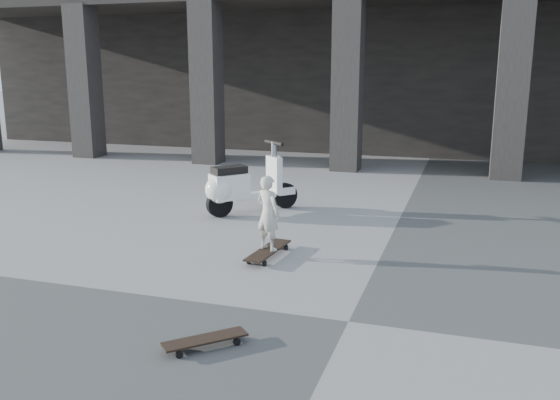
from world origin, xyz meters
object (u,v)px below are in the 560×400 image
(longboard, at_px, (268,251))
(skateboard_spare, at_px, (205,340))
(child, at_px, (268,213))
(scooter, at_px, (237,187))

(longboard, bearing_deg, skateboard_spare, -168.41)
(skateboard_spare, bearing_deg, child, 52.09)
(skateboard_spare, relative_size, child, 0.69)
(longboard, bearing_deg, scooter, 36.50)
(skateboard_spare, xyz_separation_m, scooter, (-1.52, 4.56, 0.40))
(longboard, distance_m, child, 0.51)
(skateboard_spare, relative_size, scooter, 0.49)
(longboard, relative_size, child, 1.06)
(scooter, bearing_deg, longboard, -106.98)
(skateboard_spare, xyz_separation_m, child, (-0.30, 2.57, 0.52))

